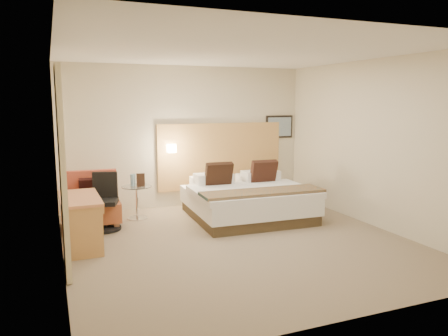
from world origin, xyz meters
name	(u,v)px	position (x,y,z in m)	size (l,w,h in m)	color
floor	(238,242)	(0.00, 0.00, -0.01)	(4.80, 5.00, 0.02)	#7E6C54
ceiling	(239,51)	(0.00, 0.00, 2.71)	(4.80, 5.00, 0.02)	silver
wall_back	(187,137)	(0.00, 2.51, 1.35)	(4.80, 0.02, 2.70)	beige
wall_front	(353,179)	(0.00, -2.51, 1.35)	(4.80, 0.02, 2.70)	beige
wall_left	(57,158)	(-2.41, 0.00, 1.35)	(0.02, 5.00, 2.70)	beige
wall_right	(375,144)	(2.41, 0.00, 1.35)	(0.02, 5.00, 2.70)	beige
headboard_panel	(221,156)	(0.70, 2.47, 0.95)	(2.60, 0.04, 1.30)	tan
art_frame	(279,127)	(2.02, 2.48, 1.50)	(0.62, 0.03, 0.47)	black
art_canvas	(280,127)	(2.02, 2.46, 1.50)	(0.54, 0.01, 0.39)	#748BA0
lamp_arm	(171,148)	(-0.35, 2.42, 1.15)	(0.02, 0.02, 0.12)	silver
lamp_shade	(171,148)	(-0.35, 2.36, 1.15)	(0.15, 0.15, 0.15)	beige
curtain	(62,171)	(-2.36, -0.25, 1.22)	(0.06, 0.90, 2.42)	beige
bottle_a	(132,180)	(-1.19, 1.85, 0.68)	(0.06, 0.06, 0.21)	#93C7E3
bottle_b	(134,180)	(-1.16, 1.88, 0.68)	(0.06, 0.06, 0.21)	#86B7CF
menu_folder	(141,180)	(-1.06, 1.75, 0.69)	(0.14, 0.05, 0.23)	#392317
bed	(247,200)	(0.69, 1.19, 0.32)	(2.06, 2.01, 0.97)	#413320
lounge_chair	(93,204)	(-1.88, 1.67, 0.35)	(0.86, 0.76, 0.89)	#A3744D
side_table	(137,201)	(-1.13, 1.81, 0.32)	(0.53, 0.53, 0.58)	silver
desk	(82,207)	(-2.11, 0.63, 0.57)	(0.54, 1.16, 0.72)	#D17F52
desk_chair	(105,207)	(-1.73, 1.36, 0.37)	(0.63, 0.63, 0.90)	black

